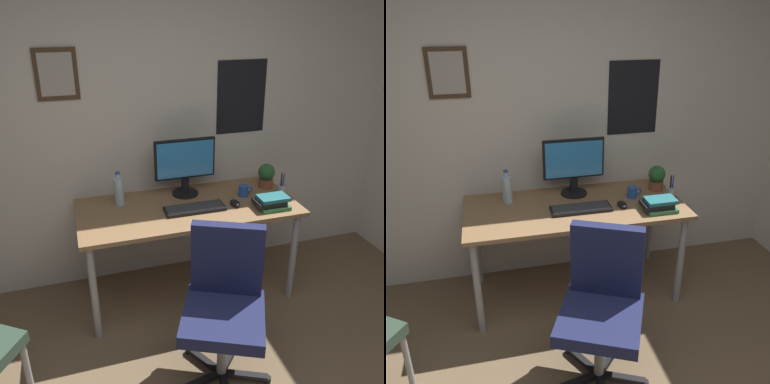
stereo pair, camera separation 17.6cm
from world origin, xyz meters
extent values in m
cube|color=silver|center=(0.00, 2.15, 1.30)|extent=(4.40, 0.08, 2.60)
cube|color=#4C3823|center=(-0.55, 2.11, 1.65)|extent=(0.28, 0.02, 0.34)
cube|color=beige|center=(-0.55, 2.09, 1.65)|extent=(0.22, 0.00, 0.28)
cube|color=black|center=(0.79, 2.11, 1.42)|extent=(0.40, 0.01, 0.56)
cube|color=#936D47|center=(0.24, 1.71, 0.74)|extent=(1.58, 0.71, 0.03)
cylinder|color=#9EA0A5|center=(-0.48, 1.42, 0.36)|extent=(0.05, 0.05, 0.72)
cylinder|color=#9EA0A5|center=(0.97, 1.42, 0.36)|extent=(0.05, 0.05, 0.72)
cylinder|color=#9EA0A5|center=(-0.48, 2.01, 0.36)|extent=(0.05, 0.05, 0.72)
cylinder|color=#9EA0A5|center=(0.97, 2.01, 0.36)|extent=(0.05, 0.05, 0.72)
cube|color=#1E234C|center=(0.19, 0.85, 0.46)|extent=(0.61, 0.61, 0.08)
cube|color=#1E234C|center=(0.28, 1.03, 0.72)|extent=(0.41, 0.24, 0.45)
cylinder|color=#9EA0A5|center=(0.19, 0.85, 0.21)|extent=(0.08, 0.08, 0.42)
cube|color=black|center=(0.32, 0.79, 0.04)|extent=(0.27, 0.15, 0.03)
cylinder|color=black|center=(0.45, 0.73, 0.02)|extent=(0.05, 0.05, 0.04)
cube|color=black|center=(0.29, 0.95, 0.04)|extent=(0.22, 0.23, 0.03)
cylinder|color=black|center=(0.38, 1.05, 0.02)|extent=(0.05, 0.05, 0.04)
cube|color=black|center=(0.12, 0.97, 0.04)|extent=(0.17, 0.26, 0.03)
cylinder|color=black|center=(0.06, 1.09, 0.02)|extent=(0.05, 0.05, 0.04)
cube|color=black|center=(0.06, 0.82, 0.04)|extent=(0.28, 0.09, 0.03)
cylinder|color=#9EA0A5|center=(-0.90, 1.04, 0.20)|extent=(0.05, 0.05, 0.41)
cylinder|color=black|center=(0.28, 1.91, 0.76)|extent=(0.20, 0.20, 0.01)
cube|color=black|center=(0.28, 1.91, 0.83)|extent=(0.05, 0.04, 0.12)
cube|color=black|center=(0.28, 1.92, 1.04)|extent=(0.46, 0.02, 0.30)
cube|color=#338CD8|center=(0.28, 1.90, 1.04)|extent=(0.43, 0.00, 0.27)
cube|color=black|center=(0.27, 1.63, 0.76)|extent=(0.43, 0.15, 0.02)
cube|color=#38383A|center=(0.27, 1.63, 0.78)|extent=(0.41, 0.13, 0.00)
ellipsoid|color=black|center=(0.57, 1.61, 0.77)|extent=(0.06, 0.11, 0.04)
cylinder|color=silver|center=(-0.22, 1.88, 0.85)|extent=(0.07, 0.07, 0.20)
cylinder|color=silver|center=(-0.22, 1.88, 0.97)|extent=(0.03, 0.03, 0.04)
cylinder|color=#2659B2|center=(-0.22, 1.88, 1.00)|extent=(0.03, 0.03, 0.01)
cylinder|color=#2659B2|center=(0.69, 1.75, 0.80)|extent=(0.07, 0.07, 0.09)
torus|color=#2659B2|center=(0.74, 1.75, 0.80)|extent=(0.05, 0.01, 0.05)
cylinder|color=brown|center=(0.92, 1.84, 0.79)|extent=(0.11, 0.11, 0.07)
sphere|color=#2D6B33|center=(0.92, 1.84, 0.88)|extent=(0.13, 0.13, 0.13)
ellipsoid|color=#287A38|center=(0.89, 1.87, 0.91)|extent=(0.07, 0.08, 0.02)
ellipsoid|color=#287A38|center=(0.95, 1.87, 0.91)|extent=(0.07, 0.08, 0.02)
ellipsoid|color=#287A38|center=(0.90, 1.81, 0.91)|extent=(0.08, 0.07, 0.02)
cylinder|color=#9EA0A5|center=(0.95, 1.65, 0.80)|extent=(0.07, 0.07, 0.09)
cylinder|color=#263FBF|center=(0.96, 1.64, 0.88)|extent=(0.01, 0.01, 0.13)
cylinder|color=red|center=(0.96, 1.66, 0.88)|extent=(0.01, 0.01, 0.13)
cylinder|color=black|center=(0.94, 1.64, 0.88)|extent=(0.01, 0.01, 0.13)
cylinder|color=#9EA0A5|center=(0.96, 1.65, 0.88)|extent=(0.01, 0.03, 0.14)
cylinder|color=#9EA0A5|center=(0.95, 1.65, 0.88)|extent=(0.01, 0.02, 0.14)
cube|color=#33723F|center=(0.81, 1.50, 0.77)|extent=(0.22, 0.16, 0.03)
cube|color=black|center=(0.79, 1.51, 0.80)|extent=(0.21, 0.16, 0.03)
cube|color=#26727A|center=(0.81, 1.51, 0.83)|extent=(0.21, 0.14, 0.03)
camera|label=1|loc=(-0.52, -0.86, 2.07)|focal=38.70mm
camera|label=2|loc=(-0.35, -0.90, 2.07)|focal=38.70mm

